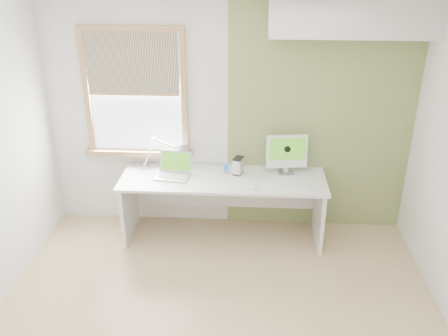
# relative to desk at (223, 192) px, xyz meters

# --- Properties ---
(room) EXTENTS (4.04, 3.54, 2.64)m
(room) POSITION_rel_desk_xyz_m (0.03, -1.44, 0.77)
(room) COLOR tan
(room) RESTS_ON ground
(accent_wall) EXTENTS (2.00, 0.02, 2.60)m
(accent_wall) POSITION_rel_desk_xyz_m (1.03, 0.30, 0.77)
(accent_wall) COLOR #809053
(accent_wall) RESTS_ON room
(soffit) EXTENTS (1.60, 0.40, 0.42)m
(soffit) POSITION_rel_desk_xyz_m (1.23, 0.13, 1.87)
(soffit) COLOR white
(soffit) RESTS_ON room
(window) EXTENTS (1.20, 0.14, 1.42)m
(window) POSITION_rel_desk_xyz_m (-0.97, 0.27, 1.01)
(window) COLOR #9C7549
(window) RESTS_ON room
(desk) EXTENTS (2.20, 0.70, 0.73)m
(desk) POSITION_rel_desk_xyz_m (0.00, 0.00, 0.00)
(desk) COLOR silver
(desk) RESTS_ON room
(desk_lamp) EXTENTS (0.64, 0.26, 0.36)m
(desk_lamp) POSITION_rel_desk_xyz_m (-0.54, 0.13, 0.39)
(desk_lamp) COLOR silver
(desk_lamp) RESTS_ON desk
(laptop) EXTENTS (0.40, 0.34, 0.25)m
(laptop) POSITION_rel_desk_xyz_m (-0.53, -0.03, 0.26)
(laptop) COLOR silver
(laptop) RESTS_ON desk
(phone_dock) EXTENTS (0.09, 0.09, 0.13)m
(phone_dock) POSITION_rel_desk_xyz_m (0.03, 0.05, 0.23)
(phone_dock) COLOR silver
(phone_dock) RESTS_ON desk
(external_drive) EXTENTS (0.13, 0.16, 0.18)m
(external_drive) POSITION_rel_desk_xyz_m (0.16, 0.07, 0.29)
(external_drive) COLOR silver
(external_drive) RESTS_ON desk
(imac) EXTENTS (0.45, 0.17, 0.43)m
(imac) POSITION_rel_desk_xyz_m (0.68, 0.11, 0.44)
(imac) COLOR silver
(imac) RESTS_ON desk
(keyboard) EXTENTS (0.40, 0.15, 0.02)m
(keyboard) POSITION_rel_desk_xyz_m (0.71, -0.26, 0.20)
(keyboard) COLOR white
(keyboard) RESTS_ON desk
(mouse) EXTENTS (0.07, 0.10, 0.03)m
(mouse) POSITION_rel_desk_xyz_m (0.33, -0.29, 0.21)
(mouse) COLOR white
(mouse) RESTS_ON desk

